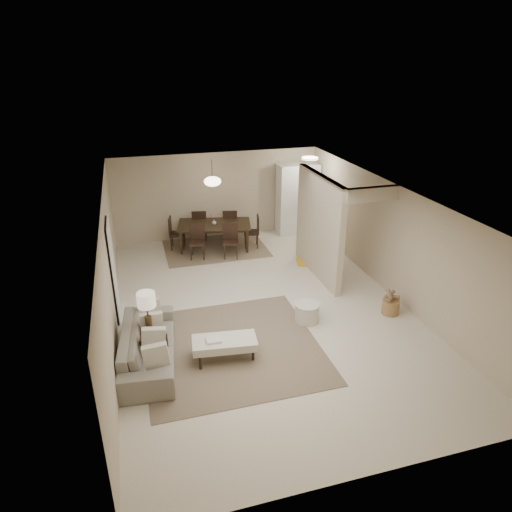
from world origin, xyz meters
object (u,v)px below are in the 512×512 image
object	(u,v)px
round_pouf	(307,313)
wicker_basket	(390,307)
sofa	(148,345)
side_table	(151,344)
ottoman_bench	(225,343)
pantry_cabinet	(297,199)
dining_table	(215,236)

from	to	relation	value
round_pouf	wicker_basket	distance (m)	1.82
sofa	side_table	bearing A→B (deg)	-15.42
side_table	wicker_basket	distance (m)	4.95
sofa	ottoman_bench	xyz separation A→B (m)	(1.31, -0.30, -0.01)
sofa	ottoman_bench	bearing A→B (deg)	-96.75
pantry_cabinet	round_pouf	world-z (taller)	pantry_cabinet
ottoman_bench	round_pouf	size ratio (longest dim) A/B	2.34
pantry_cabinet	dining_table	size ratio (longest dim) A/B	1.05
ottoman_bench	dining_table	world-z (taller)	dining_table
sofa	round_pouf	world-z (taller)	sofa
round_pouf	wicker_basket	size ratio (longest dim) A/B	1.40
side_table	wicker_basket	xyz separation A→B (m)	(4.95, 0.15, -0.12)
round_pouf	pantry_cabinet	bearing A→B (deg)	71.84
wicker_basket	round_pouf	bearing A→B (deg)	173.63
round_pouf	side_table	bearing A→B (deg)	-173.59
side_table	pantry_cabinet	bearing A→B (deg)	47.92
side_table	wicker_basket	world-z (taller)	side_table
side_table	wicker_basket	size ratio (longest dim) A/B	1.50
pantry_cabinet	ottoman_bench	bearing A→B (deg)	-121.57
sofa	wicker_basket	size ratio (longest dim) A/B	6.25
pantry_cabinet	side_table	distance (m)	7.13
ottoman_bench	side_table	xyz separation A→B (m)	(-1.26, 0.43, -0.05)
ottoman_bench	round_pouf	bearing A→B (deg)	29.24
dining_table	pantry_cabinet	bearing A→B (deg)	24.66
sofa	round_pouf	xyz separation A→B (m)	(3.19, 0.48, -0.13)
pantry_cabinet	wicker_basket	distance (m)	5.19
round_pouf	sofa	bearing A→B (deg)	-171.46
sofa	round_pouf	size ratio (longest dim) A/B	4.47
ottoman_bench	sofa	bearing A→B (deg)	173.84
pantry_cabinet	ottoman_bench	distance (m)	6.71
round_pouf	ottoman_bench	bearing A→B (deg)	-157.54
round_pouf	dining_table	size ratio (longest dim) A/B	0.25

